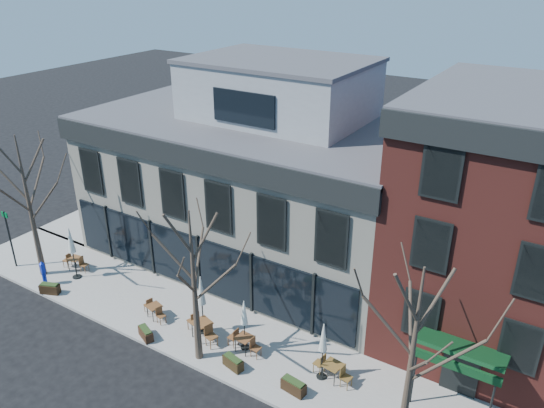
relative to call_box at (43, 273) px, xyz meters
The scene contains 23 objects.
ground 8.46m from the call_box, 27.02° to the left, with size 120.00×120.00×0.00m, color black.
sidewalk_front 10.90m from the call_box, ahead, with size 33.50×4.70×0.15m, color gray.
sidewalk_side 10.55m from the call_box, 110.93° to the left, with size 4.50×12.00×0.15m, color gray.
corner_building 12.29m from the call_box, 49.60° to the left, with size 18.39×10.39×11.10m.
red_brick_building 22.80m from the call_box, 23.25° to the left, with size 8.20×11.78×11.18m.
tree_corner 3.56m from the call_box, 148.12° to the left, with size 3.93×3.98×7.92m.
tree_mid 10.90m from the call_box, ahead, with size 3.50×3.55×7.04m.
tree_right 19.76m from the call_box, ahead, with size 3.72×3.77×7.48m.
sign_pole 3.25m from the call_box, behind, with size 0.50×0.10×3.40m.
call_box is the anchor object (origin of this frame).
cafe_set_0 1.92m from the call_box, 86.13° to the left, with size 1.68×0.74×0.87m.
cafe_set_2 6.99m from the call_box, ahead, with size 1.61×0.80×0.83m.
cafe_set_3 9.86m from the call_box, ahead, with size 2.05×1.08×1.05m.
cafe_set_4 12.00m from the call_box, ahead, with size 1.73×0.73×0.90m.
cafe_set_5 16.07m from the call_box, ahead, with size 1.81×0.80×0.94m.
umbrella_0 2.11m from the call_box, 58.04° to the left, with size 0.48×0.48×3.00m.
umbrella_2 9.77m from the call_box, ahead, with size 0.48×0.48×2.99m.
umbrella_3 11.97m from the call_box, ahead, with size 0.40×0.40×2.50m.
umbrella_4 15.68m from the call_box, ahead, with size 0.43×0.43×2.69m.
planter_0 1.08m from the call_box, 22.80° to the right, with size 1.07×0.74×0.56m.
planter_1 7.67m from the call_box, ahead, with size 1.00×0.71×0.52m.
planter_2 12.14m from the call_box, ahead, with size 1.02×0.59×0.54m.
planter_3 14.99m from the call_box, ahead, with size 1.07×0.54×0.57m.
Camera 1 is at (15.26, -17.54, 15.82)m, focal length 35.00 mm.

